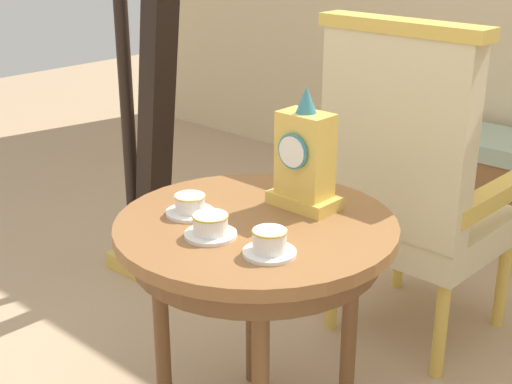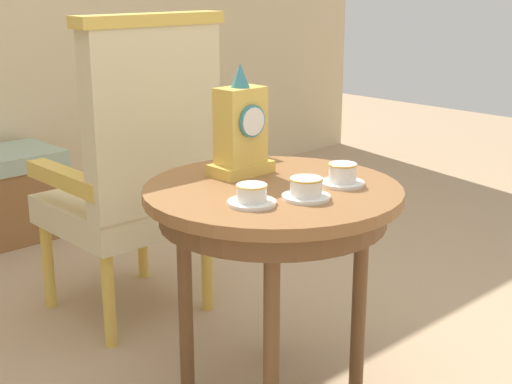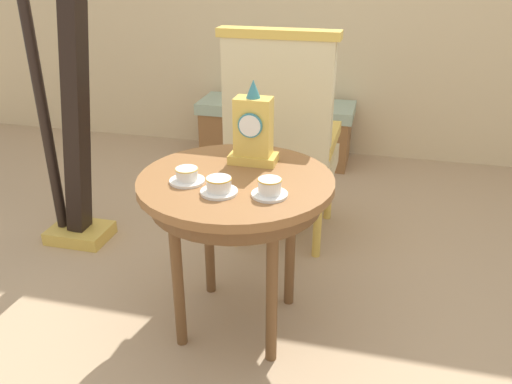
% 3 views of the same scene
% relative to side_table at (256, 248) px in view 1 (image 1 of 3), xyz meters
% --- Properties ---
extents(side_table, '(0.75, 0.75, 0.68)m').
position_rel_side_table_xyz_m(side_table, '(0.00, 0.00, 0.00)').
color(side_table, brown).
rests_on(side_table, ground).
extents(teacup_left, '(0.13, 0.13, 0.06)m').
position_rel_side_table_xyz_m(teacup_left, '(-0.16, -0.08, 0.10)').
color(teacup_left, white).
rests_on(teacup_left, side_table).
extents(teacup_right, '(0.13, 0.13, 0.06)m').
position_rel_side_table_xyz_m(teacup_right, '(-0.02, -0.15, 0.10)').
color(teacup_right, white).
rests_on(teacup_right, side_table).
extents(teacup_center, '(0.13, 0.13, 0.06)m').
position_rel_side_table_xyz_m(teacup_center, '(0.16, -0.13, 0.11)').
color(teacup_center, white).
rests_on(teacup_center, side_table).
extents(mantel_clock, '(0.19, 0.11, 0.34)m').
position_rel_side_table_xyz_m(mantel_clock, '(0.03, 0.16, 0.21)').
color(mantel_clock, gold).
rests_on(mantel_clock, side_table).
extents(armchair, '(0.56, 0.54, 1.14)m').
position_rel_side_table_xyz_m(armchair, '(0.03, 0.73, -0.01)').
color(armchair, beige).
rests_on(armchair, ground).
extents(harp, '(0.40, 0.24, 1.82)m').
position_rel_side_table_xyz_m(harp, '(-1.01, 0.47, 0.14)').
color(harp, gold).
rests_on(harp, ground).
extents(window_bench, '(1.14, 0.40, 0.44)m').
position_rel_side_table_xyz_m(window_bench, '(-0.25, 1.93, -0.38)').
color(window_bench, '#9EB299').
rests_on(window_bench, ground).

